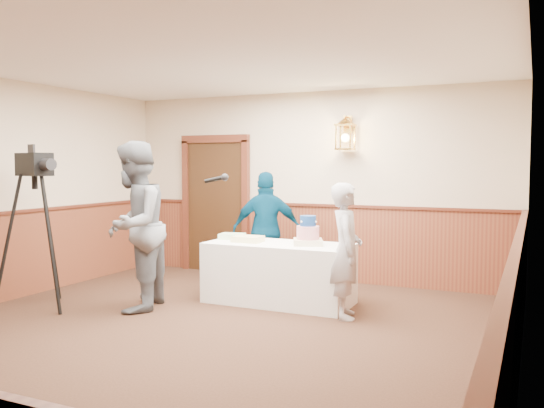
% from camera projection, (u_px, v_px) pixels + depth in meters
% --- Properties ---
extents(ground, '(7.00, 7.00, 0.00)m').
position_uv_depth(ground, '(180.00, 344.00, 5.54)').
color(ground, '#311D13').
rests_on(ground, ground).
extents(room_shell, '(6.02, 7.02, 2.81)m').
position_uv_depth(room_shell, '(199.00, 185.00, 5.87)').
color(room_shell, beige).
rests_on(room_shell, ground).
extents(display_table, '(1.80, 0.80, 0.75)m').
position_uv_depth(display_table, '(279.00, 273.00, 7.15)').
color(display_table, white).
rests_on(display_table, ground).
extents(tiered_cake, '(0.45, 0.45, 0.36)m').
position_uv_depth(tiered_cake, '(308.00, 233.00, 6.98)').
color(tiered_cake, beige).
rests_on(tiered_cake, display_table).
extents(sheet_cake_yellow, '(0.37, 0.29, 0.07)m').
position_uv_depth(sheet_cake_yellow, '(248.00, 239.00, 7.25)').
color(sheet_cake_yellow, '#E5DC89').
rests_on(sheet_cake_yellow, display_table).
extents(sheet_cake_green, '(0.34, 0.29, 0.07)m').
position_uv_depth(sheet_cake_green, '(232.00, 236.00, 7.53)').
color(sheet_cake_green, '#9CDD9E').
rests_on(sheet_cake_green, display_table).
extents(interviewer, '(1.66, 1.16, 2.00)m').
position_uv_depth(interviewer, '(134.00, 226.00, 6.77)').
color(interviewer, slate).
rests_on(interviewer, ground).
extents(baker, '(0.54, 0.65, 1.52)m').
position_uv_depth(baker, '(346.00, 250.00, 6.45)').
color(baker, '#A2A0A6').
rests_on(baker, ground).
extents(assistant_p, '(1.03, 0.73, 1.63)m').
position_uv_depth(assistant_p, '(267.00, 230.00, 7.96)').
color(assistant_p, '#04304B').
rests_on(assistant_p, ground).
extents(tv_camera_rig, '(0.73, 0.68, 1.86)m').
position_uv_depth(tv_camera_rig, '(36.00, 239.00, 6.86)').
color(tv_camera_rig, black).
rests_on(tv_camera_rig, ground).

